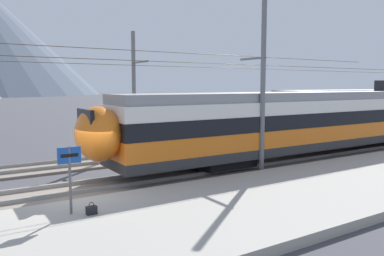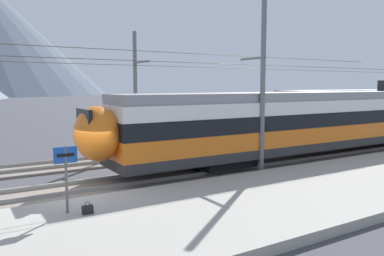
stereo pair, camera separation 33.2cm
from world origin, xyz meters
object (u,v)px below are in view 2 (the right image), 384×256
(train_near_platform, at_px, (335,119))
(platform_sign, at_px, (66,165))
(train_far_track, at_px, (381,108))
(catenary_mast_far_side, at_px, (136,90))
(handbag_near_sign, at_px, (88,209))
(catenary_mast_mid, at_px, (261,86))

(train_near_platform, xyz_separation_m, platform_sign, (-16.77, -3.45, -0.39))
(train_near_platform, xyz_separation_m, train_far_track, (12.66, 5.15, -0.01))
(platform_sign, bearing_deg, catenary_mast_far_side, 56.51)
(platform_sign, bearing_deg, handbag_near_sign, -37.53)
(catenary_mast_far_side, bearing_deg, platform_sign, -123.49)
(train_far_track, bearing_deg, catenary_mast_far_side, 175.73)
(train_far_track, distance_m, catenary_mast_mid, 20.96)
(catenary_mast_far_side, distance_m, platform_sign, 12.51)
(catenary_mast_far_side, xyz_separation_m, handbag_near_sign, (-6.30, -10.68, -3.47))
(catenary_mast_far_side, relative_size, platform_sign, 24.12)
(catenary_mast_mid, distance_m, catenary_mast_far_side, 8.67)
(train_near_platform, bearing_deg, handbag_near_sign, -166.73)
(train_far_track, distance_m, catenary_mast_far_side, 22.74)
(handbag_near_sign, bearing_deg, catenary_mast_mid, 15.20)
(catenary_mast_far_side, height_order, platform_sign, catenary_mast_far_side)
(train_near_platform, bearing_deg, catenary_mast_mid, -169.22)
(train_near_platform, relative_size, platform_sign, 15.01)
(catenary_mast_mid, bearing_deg, handbag_near_sign, -164.80)
(catenary_mast_mid, distance_m, platform_sign, 10.10)
(train_far_track, xyz_separation_m, handbag_near_sign, (-28.92, -8.99, -1.77))
(train_near_platform, height_order, train_far_track, same)
(platform_sign, relative_size, handbag_near_sign, 5.39)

